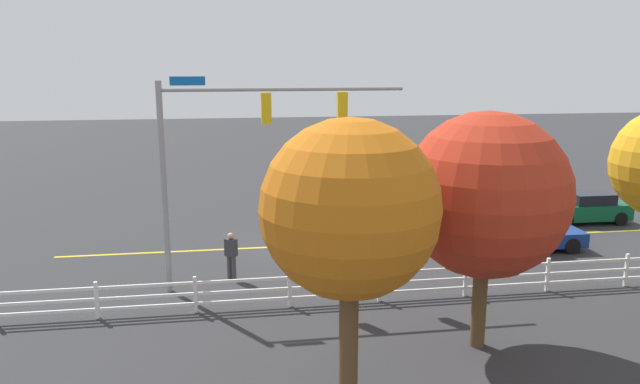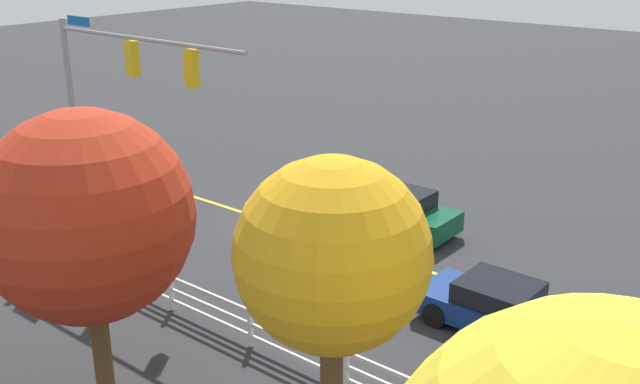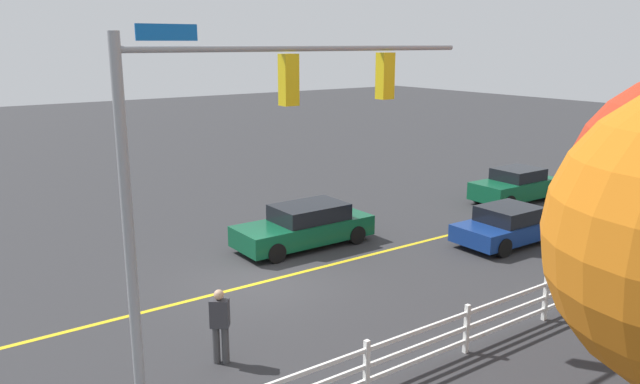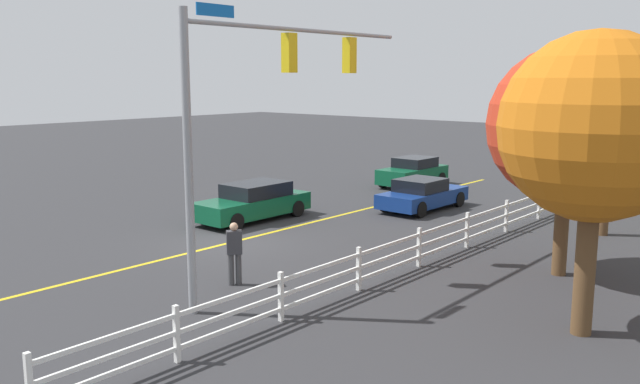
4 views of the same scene
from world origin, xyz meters
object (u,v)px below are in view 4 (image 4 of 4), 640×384
object	(u,v)px
car_1	(413,172)
car_2	(253,202)
car_0	(422,194)
pedestrian	(234,251)
tree_3	(612,100)
tree_1	(595,128)
tree_0	(568,125)

from	to	relation	value
car_1	car_2	xyz separation A→B (m)	(10.86, -0.30, -0.00)
car_0	pedestrian	size ratio (longest dim) A/B	2.62
tree_3	tree_1	bearing A→B (deg)	15.34
tree_0	tree_3	bearing A→B (deg)	-173.57
car_1	pedestrian	size ratio (longest dim) A/B	2.39
car_0	tree_1	world-z (taller)	tree_1
car_0	car_2	distance (m)	7.14
car_1	car_2	world-z (taller)	car_1
pedestrian	car_1	bearing A→B (deg)	145.15
tree_0	tree_1	size ratio (longest dim) A/B	0.99
car_0	tree_0	xyz separation A→B (m)	(5.46, 7.86, 3.54)
car_0	car_1	distance (m)	6.02
tree_1	car_0	bearing A→B (deg)	-133.71
car_0	car_2	xyz separation A→B (m)	(6.01, -3.86, 0.07)
car_1	pedestrian	bearing A→B (deg)	18.01
pedestrian	tree_3	size ratio (longest dim) A/B	0.27
car_0	pedestrian	bearing A→B (deg)	-171.27
car_0	car_1	size ratio (longest dim) A/B	1.10
car_1	pedestrian	xyz separation A→B (m)	(16.82, 5.23, 0.22)
tree_1	tree_3	distance (m)	10.00
car_0	tree_1	bearing A→B (deg)	-132.92
car_1	tree_0	xyz separation A→B (m)	(10.31, 11.42, 3.46)
pedestrian	tree_3	world-z (taller)	tree_3
car_1	tree_3	distance (m)	12.40
car_2	car_1	bearing A→B (deg)	178.41
pedestrian	tree_0	world-z (taller)	tree_0
car_2	tree_1	xyz separation A→B (m)	(3.42, 13.73, 3.72)
car_0	tree_3	size ratio (longest dim) A/B	0.70
tree_3	pedestrian	bearing A→B (deg)	-24.50
car_2	tree_1	world-z (taller)	tree_1
car_2	tree_0	world-z (taller)	tree_0
pedestrian	tree_0	distance (m)	9.55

